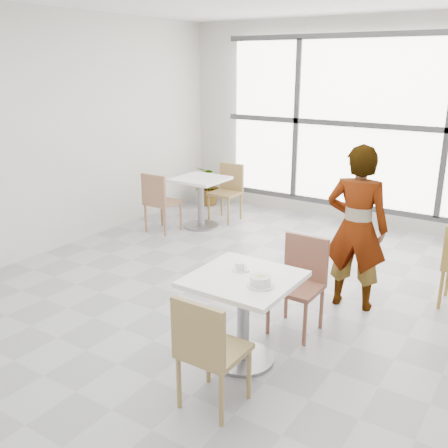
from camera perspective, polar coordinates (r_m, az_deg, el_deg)
The scene contains 14 objects.
floor at distance 5.03m, azimuth 1.91°, elevation -10.02°, with size 7.00×7.00×0.00m, color #9E9EA5.
wall_back at distance 7.71m, azimuth 16.02°, elevation 10.80°, with size 6.00×6.00×0.00m, color silver.
wall_left at distance 6.59m, azimuth -21.09°, elevation 9.22°, with size 7.00×7.00×0.00m, color silver.
window at distance 7.65m, azimuth 15.87°, elevation 10.76°, with size 4.60×0.07×2.52m.
main_table at distance 4.06m, azimuth 2.22°, elevation -8.94°, with size 0.80×0.80×0.75m.
chair_near at distance 3.53m, azimuth -1.91°, elevation -13.75°, with size 0.42×0.42×0.87m.
chair_far at distance 4.61m, azimuth 8.66°, elevation -6.03°, with size 0.42×0.42×0.87m.
oatmeal_bowl at distance 3.80m, azimuth 4.16°, elevation -6.42°, with size 0.21×0.21×0.09m.
coffee_cup at distance 4.07m, azimuth 1.84°, elevation -4.89°, with size 0.16×0.13×0.07m.
person at distance 5.04m, azimuth 14.80°, elevation -0.47°, with size 0.60×0.39×1.64m, color black.
bg_table_left at distance 7.44m, azimuth -2.66°, elevation 3.28°, with size 0.70×0.70×0.75m.
bg_chair_left_near at distance 7.23m, azimuth -7.40°, elevation 2.83°, with size 0.42×0.42×0.87m.
bg_chair_left_far at distance 7.82m, azimuth 0.44°, elevation 4.11°, with size 0.42×0.42×0.87m.
plant_left at distance 8.67m, azimuth -1.66°, elevation 4.40°, with size 0.62×0.53×0.69m, color #497B37.
Camera 1 is at (2.31, -3.81, 2.35)m, focal length 40.30 mm.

